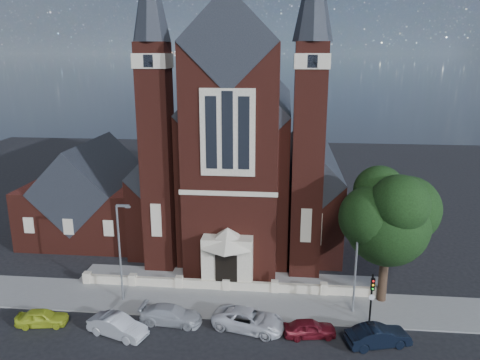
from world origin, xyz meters
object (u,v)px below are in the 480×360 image
object	(u,v)px
street_lamp_left	(120,247)
parish_hall	(93,198)
street_lamp_right	(358,257)
car_lime_van	(42,318)
car_silver_a	(118,326)
car_white_suv	(249,320)
church	(244,154)
car_dark_red	(310,328)
car_silver_b	(171,315)
street_tree	(390,220)
traffic_signal	(372,293)
car_navy	(378,336)

from	to	relation	value
street_lamp_left	parish_hall	bearing A→B (deg)	120.02
street_lamp_left	street_lamp_right	distance (m)	18.00
parish_hall	car_lime_van	size ratio (longest dim) A/B	3.36
car_lime_van	car_silver_a	xyz separation A→B (m)	(5.89, -0.68, 0.10)
parish_hall	car_white_suv	bearing A→B (deg)	-42.72
church	car_dark_red	xyz separation A→B (m)	(6.59, -22.37, -7.56)
car_silver_a	car_silver_b	xyz separation A→B (m)	(3.35, 1.91, -0.05)
car_silver_a	car_white_suv	distance (m)	9.24
church	street_tree	size ratio (longest dim) A/B	3.26
church	car_silver_a	xyz separation A→B (m)	(-6.74, -23.57, -7.47)
traffic_signal	car_white_suv	xyz separation A→B (m)	(-8.66, -1.36, -1.85)
street_tree	street_lamp_right	size ratio (longest dim) A/B	1.32
car_silver_a	car_dark_red	bearing A→B (deg)	-66.30
street_tree	car_white_suv	distance (m)	12.87
car_silver_a	car_dark_red	size ratio (longest dim) A/B	1.18
car_lime_van	car_silver_b	size ratio (longest dim) A/B	0.80
street_tree	car_white_suv	world-z (taller)	street_tree
street_lamp_right	car_silver_b	distance (m)	14.31
street_lamp_left	car_silver_a	xyz separation A→B (m)	(1.17, -4.63, -3.88)
car_lime_van	car_silver_b	bearing A→B (deg)	-91.19
street_lamp_right	car_silver_b	xyz separation A→B (m)	(-13.49, -2.72, -3.94)
traffic_signal	car_silver_a	xyz separation A→B (m)	(-17.74, -3.06, -1.87)
street_lamp_left	car_lime_van	bearing A→B (deg)	-140.07
street_lamp_right	car_silver_a	world-z (taller)	street_lamp_right
traffic_signal	car_white_suv	world-z (taller)	traffic_signal
car_lime_van	car_navy	size ratio (longest dim) A/B	0.84
street_tree	car_lime_van	distance (m)	26.62
car_lime_van	car_silver_b	distance (m)	9.31
church	car_navy	distance (m)	26.61
street_tree	car_silver_b	world-z (taller)	street_tree
traffic_signal	car_white_suv	distance (m)	8.96
street_lamp_left	car_dark_red	world-z (taller)	street_lamp_left
church	traffic_signal	world-z (taller)	church
parish_hall	car_navy	size ratio (longest dim) A/B	2.81
street_lamp_right	traffic_signal	world-z (taller)	street_lamp_right
church	parish_hall	bearing A→B (deg)	-162.84
street_lamp_right	car_navy	world-z (taller)	street_lamp_right
church	car_silver_b	bearing A→B (deg)	-98.91
street_lamp_right	car_white_suv	size ratio (longest dim) A/B	1.54
street_lamp_left	car_lime_van	distance (m)	7.33
church	car_dark_red	world-z (taller)	church
car_silver_a	car_navy	bearing A→B (deg)	-69.57
parish_hall	traffic_signal	xyz separation A→B (m)	(27.00, -15.57, -1.43)
street_lamp_right	car_lime_van	bearing A→B (deg)	-170.14
parish_hall	car_lime_van	xyz separation A→B (m)	(3.37, -17.95, -3.39)
parish_hall	traffic_signal	bearing A→B (deg)	-29.98
car_white_suv	traffic_signal	bearing A→B (deg)	-67.27
parish_hall	street_lamp_left	distance (m)	16.18
street_tree	church	bearing A→B (deg)	126.17
street_lamp_right	car_silver_a	distance (m)	17.89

